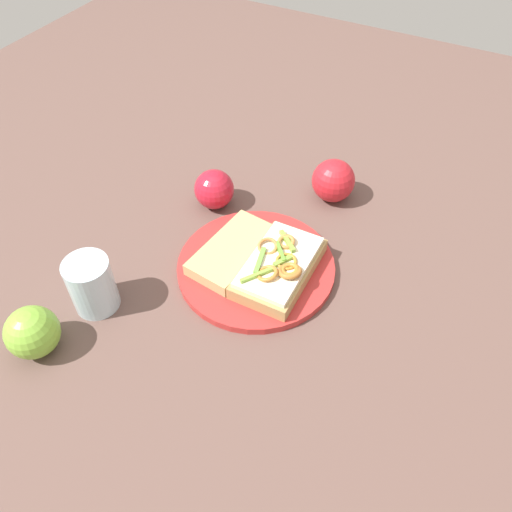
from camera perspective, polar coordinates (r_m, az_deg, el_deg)
ground_plane at (r=0.86m, az=0.00°, el=-1.51°), size 2.00×2.00×0.00m
plate at (r=0.86m, az=0.00°, el=-1.21°), size 0.26×0.26×0.01m
sandwich at (r=0.83m, az=2.60°, el=-1.13°), size 0.10×0.17×0.05m
bread_slice_side at (r=0.86m, az=-2.50°, el=0.55°), size 0.10×0.17×0.02m
apple_0 at (r=0.98m, az=8.59°, el=8.29°), size 0.11×0.11×0.08m
apple_1 at (r=0.81m, az=-23.62°, el=-7.78°), size 0.09×0.09×0.08m
apple_2 at (r=0.96m, az=-4.67°, el=7.40°), size 0.10×0.10×0.07m
drinking_glass at (r=0.82m, az=-17.80°, el=-3.06°), size 0.07×0.07×0.09m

